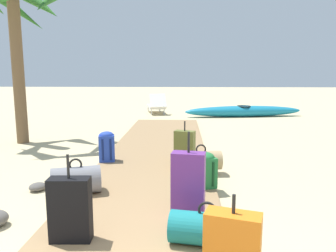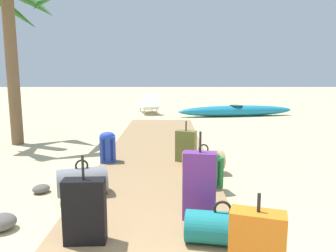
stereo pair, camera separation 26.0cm
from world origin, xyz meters
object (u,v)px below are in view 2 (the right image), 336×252
Objects in this scene: backpack_green at (211,168)px; duffel_bag_tan at (204,160)px; lounge_chair at (150,105)px; duffel_bag_grey at (83,181)px; suitcase_olive at (187,146)px; palm_tree_far_left at (14,11)px; kayak at (237,111)px; suitcase_black at (86,211)px; suitcase_purple at (200,186)px; backpack_blue at (108,146)px; duffel_bag_teal at (223,228)px.

backpack_green is 0.71× the size of duffel_bag_tan.
duffel_bag_grey is at bearing -92.14° from lounge_chair.
suitcase_olive is 0.19× the size of palm_tree_far_left.
suitcase_olive is at bearing 118.78° from duffel_bag_tan.
kayak is (5.78, 4.67, -2.68)m from palm_tree_far_left.
backpack_green is at bearing 48.57° from suitcase_black.
suitcase_purple reaches higher than duffel_bag_grey.
duffel_bag_grey is 4.80m from palm_tree_far_left.
suitcase_olive is 4.75m from palm_tree_far_left.
suitcase_olive reaches higher than kayak.
duffel_bag_grey is at bearing -91.50° from backpack_blue.
backpack_blue is (-1.51, 2.73, 0.12)m from duffel_bag_teal.
palm_tree_far_left is at bearing 129.89° from duffel_bag_teal.
duffel_bag_tan is at bearing -80.35° from lounge_chair.
palm_tree_far_left is at bearing -141.07° from kayak.
duffel_bag_teal is at bearing -73.34° from suitcase_purple.
lounge_chair reaches higher than backpack_green.
backpack_green is (0.24, 0.99, -0.11)m from suitcase_purple.
suitcase_purple is 0.57× the size of lounge_chair.
backpack_blue is (0.04, 1.54, 0.10)m from duffel_bag_grey.
duffel_bag_tan is at bearing 82.58° from suitcase_purple.
suitcase_olive is 0.43× the size of lounge_chair.
backpack_blue is 1.65m from duffel_bag_tan.
suitcase_olive is at bearing 68.98° from suitcase_black.
duffel_bag_teal is at bearing -86.32° from suitcase_olive.
duffel_bag_teal is at bearing -60.96° from backpack_blue.
duffel_bag_grey is at bearing -56.29° from palm_tree_far_left.
duffel_bag_grey is (-1.40, 0.67, -0.18)m from suitcase_purple.
backpack_green is at bearing -37.14° from backpack_blue.
suitcase_purple is 9.50m from lounge_chair.
duffel_bag_teal is 2.77m from suitcase_olive.
lounge_chair reaches higher than backpack_blue.
suitcase_purple reaches higher than suitcase_olive.
kayak is at bearing 61.49° from backpack_blue.
lounge_chair is (-1.23, 9.96, 0.10)m from duffel_bag_teal.
palm_tree_far_left reaches higher than suitcase_black.
duffel_bag_teal is 9.41m from kayak.
lounge_chair is (-1.07, 9.44, -0.11)m from suitcase_purple.
duffel_bag_grey is (-1.56, 1.19, 0.03)m from duffel_bag_teal.
backpack_green is 1.27m from suitcase_olive.
backpack_green is 8.55m from lounge_chair.
backpack_blue is 7.24m from lounge_chair.
duffel_bag_teal is at bearing -102.26° from kayak.
backpack_blue is 2.72m from suitcase_black.
duffel_bag_teal is 0.19× the size of palm_tree_far_left.
palm_tree_far_left is (-3.61, 1.77, 2.53)m from suitcase_olive.
duffel_bag_tan is (1.63, 1.11, -0.03)m from duffel_bag_grey.
backpack_green reaches higher than duffel_bag_tan.
suitcase_olive is (-0.02, 2.24, -0.09)m from suitcase_purple.
backpack_green is 0.11× the size of kayak.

